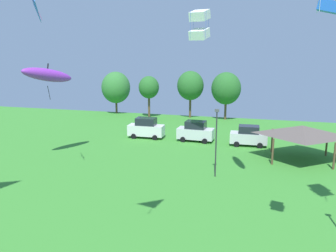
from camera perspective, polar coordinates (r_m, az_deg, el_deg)
The scene contains 12 objects.
kite_flying_4 at distance 37.40m, azimuth -18.74°, elevation 7.75°, with size 3.32×5.81×3.60m.
kite_flying_6 at distance 36.67m, azimuth 5.07°, elevation 15.88°, with size 2.01×2.14×3.06m.
kite_flying_8 at distance 29.67m, azimuth -20.66°, elevation 17.97°, with size 1.75×2.31×2.77m.
parked_car_leftmost at distance 45.14m, azimuth -3.53°, elevation -0.33°, with size 4.55×2.03×2.59m.
parked_car_second_from_left at distance 43.59m, azimuth 4.45°, elevation -0.86°, with size 4.45×2.22×2.50m.
parked_car_third_from_left at distance 42.48m, azimuth 12.81°, elevation -1.55°, with size 4.29×2.13×2.37m.
park_pavilion at distance 38.08m, azimuth 20.72°, elevation -0.67°, with size 7.17×5.88×3.60m.
light_post_1 at distance 31.11m, azimuth 7.73°, elevation -2.08°, with size 0.36×0.20×6.07m.
treeline_tree_0 at distance 62.83m, azimuth -8.36°, elevation 6.13°, with size 4.97×4.97×7.27m.
treeline_tree_1 at distance 58.44m, azimuth -3.09°, elevation 6.19°, with size 3.33×3.33×6.80m.
treeline_tree_2 at distance 58.25m, azimuth 3.61°, elevation 6.47°, with size 4.32×4.32×7.64m.
treeline_tree_3 at distance 57.20m, azimuth 9.30°, elevation 5.96°, with size 4.66×4.66×7.55m.
Camera 1 is at (4.08, 1.80, 11.07)m, focal length 38.00 mm.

